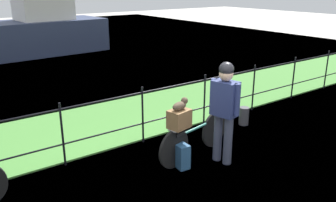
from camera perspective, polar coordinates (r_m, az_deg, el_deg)
ground_plane at (r=5.36m, az=7.36°, el=-13.52°), size 60.00×60.00×0.00m
grass_strip at (r=7.71m, az=-9.04°, el=-3.20°), size 27.00×2.40×0.03m
harbor_water at (r=15.53m, az=-23.80°, el=6.36°), size 30.00×30.00×0.00m
iron_fence at (r=6.46m, az=-4.10°, el=-1.60°), size 18.04×0.04×1.07m
bicycle_main at (r=6.04m, az=4.28°, el=-5.87°), size 1.71×0.38×0.65m
wooden_crate at (r=5.58m, az=1.81°, el=-2.87°), size 0.38×0.31×0.29m
terrier_dog at (r=5.52m, az=2.01°, el=-0.63°), size 0.32×0.19×0.18m
cyclist_person at (r=5.68m, az=9.05°, el=-0.52°), size 0.33×0.53×1.68m
backpack_on_paving at (r=5.75m, az=2.11°, el=-8.73°), size 0.20×0.29×0.40m
mooring_bollard at (r=7.58m, az=12.07°, el=-2.36°), size 0.20×0.20×0.38m
moored_boat_near at (r=16.06m, az=-19.01°, el=10.82°), size 4.88×2.60×4.25m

